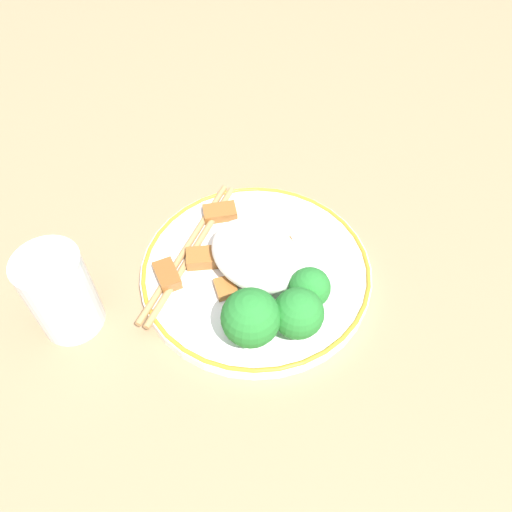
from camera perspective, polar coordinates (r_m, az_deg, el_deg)
The scene contains 13 objects.
ground_plane at distance 0.56m, azimuth -0.00°, elevation -2.14°, with size 3.00×3.00×0.00m, color #9E7A56.
plate at distance 0.55m, azimuth -0.00°, elevation -1.62°, with size 0.25×0.25×0.02m.
rice_mound at distance 0.53m, azimuth -0.09°, elevation 0.30°, with size 0.11×0.08×0.04m.
broccoli_back_left at distance 0.47m, azimuth -0.59°, elevation -7.09°, with size 0.06×0.06×0.06m.
broccoli_back_center at distance 0.48m, azimuth 4.83°, elevation -6.60°, with size 0.05×0.05×0.05m.
broccoli_back_right at distance 0.50m, azimuth 6.17°, elevation -3.68°, with size 0.04×0.04×0.05m.
meat_near_front at distance 0.53m, azimuth -3.60°, elevation -3.55°, with size 0.03×0.03×0.01m.
meat_near_left at distance 0.59m, azimuth -4.16°, elevation 4.99°, with size 0.04×0.05×0.01m.
meat_near_right at distance 0.55m, azimuth -6.05°, elevation -0.21°, with size 0.04×0.04×0.01m.
meat_near_back at distance 0.56m, azimuth 3.08°, elevation 0.50°, with size 0.04×0.04×0.01m.
meat_on_rice_edge at distance 0.54m, azimuth -10.12°, elevation -2.20°, with size 0.04×0.03×0.01m.
chopsticks at distance 0.56m, azimuth -7.59°, elevation 0.71°, with size 0.10×0.20×0.01m.
drinking_glass at distance 0.52m, azimuth -21.43°, elevation -3.95°, with size 0.06×0.06×0.10m.
Camera 1 is at (-0.24, 0.23, 0.45)m, focal length 35.00 mm.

